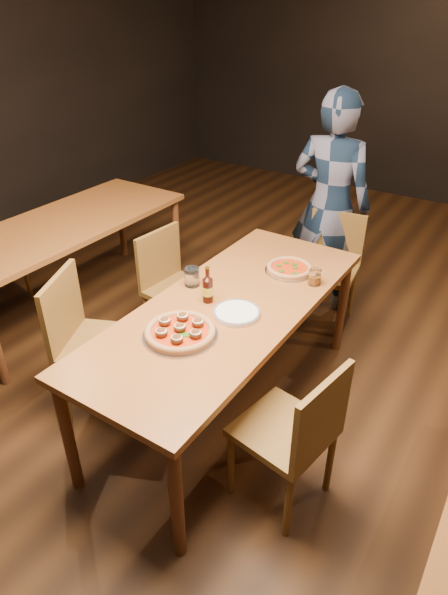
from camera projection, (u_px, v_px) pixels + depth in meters
The scene contains 15 objects.
ground at pixel (228, 404), 3.15m from camera, with size 9.00×9.00×0.00m, color black.
room_shell at pixel (230, 92), 2.19m from camera, with size 9.00×9.00×9.00m.
table_main at pixel (229, 315), 2.80m from camera, with size 0.80×2.00×0.75m.
table_left at pixel (64, 231), 3.81m from camera, with size 0.80×2.00×0.75m.
chair_main_nw at pixel (101, 343), 2.92m from camera, with size 0.44×0.44×0.94m, color brown, non-canonical shape.
chair_main_sw at pixel (180, 290), 3.52m from camera, with size 0.41×0.41×0.88m, color brown, non-canonical shape.
chair_main_e at pixel (284, 429), 2.38m from camera, with size 0.41×0.41×0.89m, color brown, non-canonical shape.
chair_end at pixel (328, 271), 3.75m from camera, with size 0.41×0.41×0.88m, color brown, non-canonical shape.
pizza_meatball at pixel (180, 331), 2.50m from camera, with size 0.38×0.38×0.07m.
pizza_margherita at pixel (289, 268), 3.09m from camera, with size 0.30×0.30×0.04m.
plate_stack at pixel (237, 313), 2.66m from camera, with size 0.25×0.25×0.02m, color white.
beer_bottle at pixel (208, 290), 2.75m from camera, with size 0.06×0.06×0.21m.
water_glass at pixel (192, 277), 2.92m from camera, with size 0.09×0.09×0.11m, color white.
amber_glass at pixel (315, 277), 2.93m from camera, with size 0.08×0.08×0.09m, color #9F5212.
diner at pixel (330, 205), 3.80m from camera, with size 0.62×0.41×1.71m, color black.
Camera 1 is at (1.26, -1.97, 2.22)m, focal length 30.00 mm.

